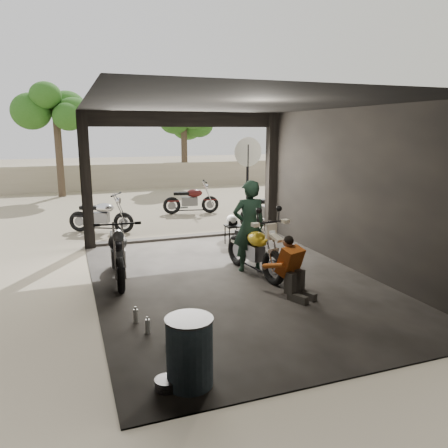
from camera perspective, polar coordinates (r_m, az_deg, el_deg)
ground at (r=8.21m, az=1.32°, el=-7.51°), size 80.00×80.00×0.00m
garage at (r=8.37m, az=0.00°, el=1.95°), size 7.00×7.13×3.20m
boundary_wall at (r=21.49m, az=-12.42°, el=6.09°), size 18.00×0.30×1.20m
tree_left at (r=19.74m, az=-21.22°, el=14.91°), size 2.20×2.20×5.60m
tree_right at (r=21.94m, az=-5.30°, el=14.18°), size 2.20×2.20×5.00m
main_bike at (r=8.43m, az=3.97°, el=-2.81°), size 0.96×1.85×1.18m
left_bike at (r=8.35m, az=-13.71°, el=-3.17°), size 0.85×1.83×1.21m
outside_bike_a at (r=12.42m, az=-15.80°, el=1.40°), size 1.73×1.32×1.09m
outside_bike_b at (r=14.71m, az=-4.34°, el=3.47°), size 1.72×0.94×1.10m
outside_bike_c at (r=12.64m, az=6.58°, el=2.31°), size 1.86×0.83×1.24m
rider at (r=8.56m, az=3.30°, el=-0.33°), size 0.70×0.49×1.83m
mechanic at (r=7.33m, az=9.26°, el=-5.90°), size 0.74×0.84×1.02m
stool at (r=10.60m, az=1.20°, el=-0.53°), size 0.37×0.37×0.51m
helmet at (r=10.58m, az=1.00°, el=0.55°), size 0.31×0.32×0.25m
oil_drum at (r=4.95m, az=-4.52°, el=-16.45°), size 0.67×0.67×0.79m
sign_post at (r=12.98m, az=3.12°, el=7.66°), size 0.86×0.08×2.57m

